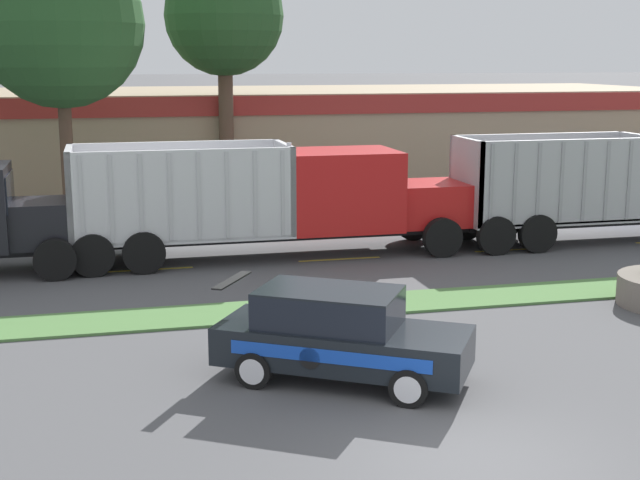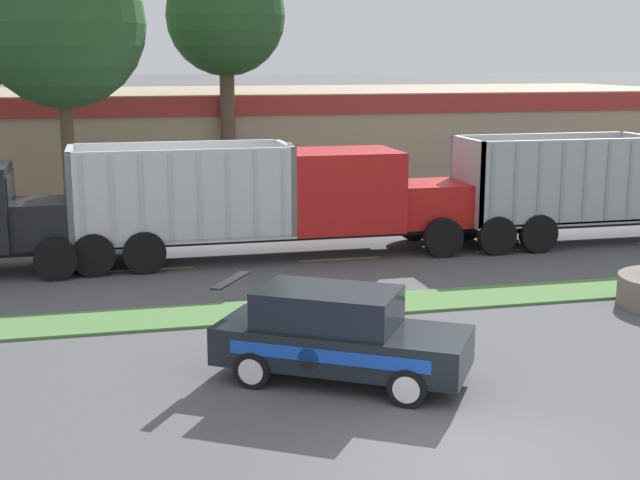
% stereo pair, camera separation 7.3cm
% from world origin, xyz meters
% --- Properties ---
extents(ground_plane, '(600.00, 600.00, 0.00)m').
position_xyz_m(ground_plane, '(0.00, 0.00, 0.00)').
color(ground_plane, '#515154').
extents(grass_verge, '(120.00, 1.74, 0.06)m').
position_xyz_m(grass_verge, '(0.00, 8.27, 0.03)').
color(grass_verge, '#517F42').
rests_on(grass_verge, ground_plane).
extents(centre_line_4, '(2.40, 0.14, 0.01)m').
position_xyz_m(centre_line_4, '(-3.91, 13.13, 0.00)').
color(centre_line_4, yellow).
rests_on(centre_line_4, ground_plane).
extents(centre_line_5, '(2.40, 0.14, 0.01)m').
position_xyz_m(centre_line_5, '(1.49, 13.13, 0.00)').
color(centre_line_5, yellow).
rests_on(centre_line_5, ground_plane).
extents(centre_line_6, '(2.40, 0.14, 0.01)m').
position_xyz_m(centre_line_6, '(6.89, 13.13, 0.00)').
color(centre_line_6, yellow).
rests_on(centre_line_6, ground_plane).
extents(dump_truck_lead, '(11.60, 2.84, 3.38)m').
position_xyz_m(dump_truck_lead, '(0.77, 13.97, 1.62)').
color(dump_truck_lead, black).
rests_on(dump_truck_lead, ground_plane).
extents(rally_car, '(4.70, 3.82, 1.71)m').
position_xyz_m(rally_car, '(-1.06, 3.69, 0.86)').
color(rally_car, black).
rests_on(rally_car, ground_plane).
extents(store_building_backdrop, '(42.40, 12.10, 4.16)m').
position_xyz_m(store_building_backdrop, '(1.74, 32.03, 2.08)').
color(store_building_backdrop, '#9E896B').
rests_on(store_building_backdrop, ground_plane).
extents(tree_behind_left, '(4.77, 4.77, 10.90)m').
position_xyz_m(tree_behind_left, '(-0.01, 25.53, 7.74)').
color(tree_behind_left, brown).
rests_on(tree_behind_left, ground_plane).
extents(tree_behind_centre, '(5.54, 5.54, 10.92)m').
position_xyz_m(tree_behind_centre, '(-6.15, 20.27, 7.31)').
color(tree_behind_centre, brown).
rests_on(tree_behind_centre, ground_plane).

